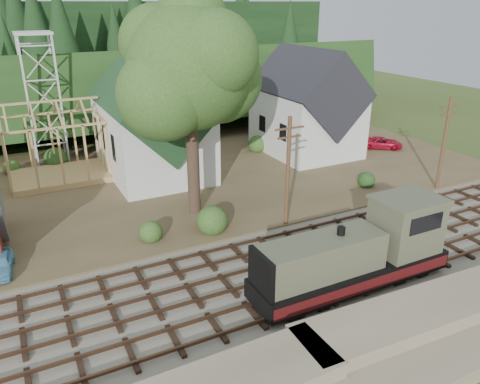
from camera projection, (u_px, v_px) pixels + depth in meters
name	position (u px, v px, depth m)	size (l,w,h in m)	color
ground	(229.00, 289.00, 26.07)	(140.00, 140.00, 0.00)	#384C1E
railroad_bed	(229.00, 288.00, 26.04)	(64.00, 11.00, 0.16)	#726B5B
village_flat	(140.00, 184.00, 40.87)	(64.00, 26.00, 0.30)	brown
hillside	(89.00, 126.00, 60.73)	(70.00, 28.00, 8.00)	#1E3F19
ridge	(70.00, 104.00, 73.93)	(80.00, 20.00, 12.00)	black
church	(152.00, 121.00, 41.20)	(8.40, 15.17, 13.00)	silver
farmhouse	(307.00, 108.00, 47.49)	(8.40, 10.80, 10.60)	silver
timber_frame	(56.00, 147.00, 40.47)	(8.20, 6.20, 6.99)	tan
lattice_tower	(37.00, 59.00, 42.87)	(3.20, 3.20, 12.12)	silver
big_tree	(191.00, 77.00, 31.45)	(10.90, 8.40, 14.70)	#38281E
telegraph_pole_near	(288.00, 171.00, 31.71)	(2.20, 0.28, 8.00)	#4C331E
telegraph_pole_far	(444.00, 143.00, 38.02)	(2.20, 0.28, 8.00)	#4C331E
locomotive	(359.00, 254.00, 25.54)	(11.63, 2.91, 4.66)	black
car_blue	(0.00, 264.00, 26.94)	(1.33, 3.31, 1.13)	#63B0D5
car_red	(382.00, 143.00, 50.05)	(1.99, 4.31, 1.20)	red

